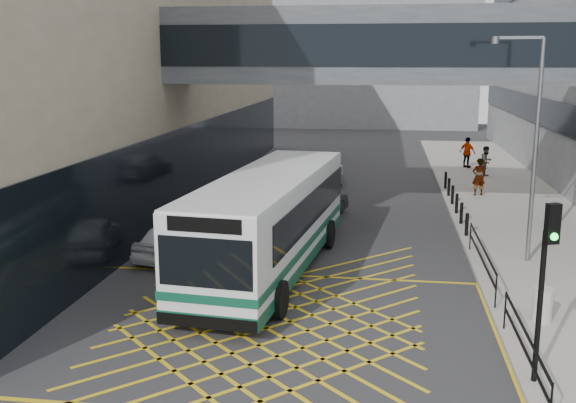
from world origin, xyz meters
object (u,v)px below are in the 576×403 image
at_px(bus, 271,220).
at_px(car_white, 177,238).
at_px(pedestrian_a, 479,177).
at_px(pedestrian_b, 486,161).
at_px(traffic_light, 546,268).
at_px(street_lamp, 531,136).
at_px(pedestrian_c, 467,153).
at_px(car_dark, 318,203).
at_px(car_silver, 326,169).
at_px(litter_bin, 542,305).

xyz_separation_m(bus, car_white, (-3.61, 1.18, -1.09)).
distance_m(pedestrian_a, pedestrian_b, 6.11).
bearing_deg(car_white, traffic_light, 155.28).
relative_size(street_lamp, pedestrian_c, 3.89).
bearing_deg(pedestrian_a, car_dark, 18.72).
xyz_separation_m(car_dark, traffic_light, (6.28, -15.30, 2.07)).
xyz_separation_m(car_white, traffic_light, (10.66, -8.55, 2.05)).
height_order(car_dark, pedestrian_a, pedestrian_a).
relative_size(pedestrian_a, pedestrian_c, 0.98).
height_order(street_lamp, pedestrian_a, street_lamp).
bearing_deg(traffic_light, pedestrian_b, 66.31).
distance_m(bus, car_white, 3.95).
distance_m(bus, car_silver, 17.27).
distance_m(car_white, car_silver, 16.54).
xyz_separation_m(bus, pedestrian_a, (8.44, 13.48, -0.67)).
height_order(litter_bin, pedestrian_c, pedestrian_c).
distance_m(car_white, pedestrian_c, 24.80).
height_order(bus, litter_bin, bus).
xyz_separation_m(car_white, pedestrian_a, (12.05, 12.30, 0.42)).
relative_size(traffic_light, pedestrian_b, 2.24).
xyz_separation_m(street_lamp, pedestrian_b, (1.16, 17.52, -3.42)).
xyz_separation_m(car_dark, pedestrian_a, (7.67, 5.55, 0.44)).
height_order(bus, pedestrian_c, bus).
distance_m(car_white, litter_bin, 12.52).
distance_m(car_silver, traffic_light, 25.60).
height_order(car_dark, litter_bin, car_dark).
bearing_deg(car_white, car_dark, -108.97).
distance_m(litter_bin, pedestrian_b, 23.22).
height_order(traffic_light, pedestrian_c, traffic_light).
bearing_deg(litter_bin, pedestrian_b, 85.77).
distance_m(car_dark, litter_bin, 13.64).
distance_m(car_dark, traffic_light, 16.67).
bearing_deg(traffic_light, pedestrian_a, 68.00).
relative_size(car_dark, street_lamp, 0.57).
relative_size(litter_bin, pedestrian_c, 0.46).
bearing_deg(car_silver, car_white, 71.94).
relative_size(car_silver, pedestrian_a, 2.54).
bearing_deg(car_dark, traffic_light, 129.91).
xyz_separation_m(car_silver, pedestrian_b, (9.33, 2.22, 0.30)).
distance_m(car_silver, pedestrian_c, 10.13).
distance_m(street_lamp, pedestrian_c, 20.91).
bearing_deg(car_white, street_lamp, -162.35).
xyz_separation_m(car_dark, street_lamp, (7.71, -5.98, 3.79)).
distance_m(pedestrian_b, pedestrian_c, 3.21).
bearing_deg(litter_bin, pedestrian_a, 88.29).
bearing_deg(car_silver, car_dark, 88.48).
distance_m(bus, litter_bin, 8.82).
xyz_separation_m(bus, litter_bin, (7.93, -3.69, -1.17)).
relative_size(car_dark, pedestrian_a, 2.26).
distance_m(street_lamp, pedestrian_a, 12.01).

